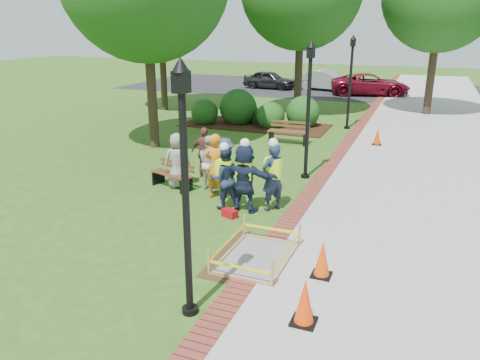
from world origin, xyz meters
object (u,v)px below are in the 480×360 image
at_px(lamp_near, 185,175).
at_px(hivis_worker_c, 225,176).
at_px(bench_near, 172,180).
at_px(hivis_worker_a, 245,176).
at_px(hivis_worker_b, 273,175).
at_px(cone_front, 305,303).
at_px(wet_concrete_pad, 257,249).

xyz_separation_m(lamp_near, hivis_worker_c, (-1.36, 4.63, -1.58)).
distance_m(bench_near, hivis_worker_a, 2.93).
bearing_deg(hivis_worker_a, hivis_worker_c, -179.09).
bearing_deg(hivis_worker_b, lamp_near, -88.29).
bearing_deg(hivis_worker_a, bench_near, 161.40).
bearing_deg(lamp_near, bench_near, 122.13).
bearing_deg(cone_front, hivis_worker_b, 114.00).
bearing_deg(hivis_worker_a, hivis_worker_b, 28.54).
bearing_deg(lamp_near, hivis_worker_a, 99.68).
bearing_deg(cone_front, wet_concrete_pad, 129.13).
bearing_deg(hivis_worker_a, lamp_near, -80.32).
distance_m(cone_front, lamp_near, 2.84).
xyz_separation_m(wet_concrete_pad, lamp_near, (-0.42, -2.22, 2.25)).
bearing_deg(wet_concrete_pad, hivis_worker_b, 101.55).
bearing_deg(hivis_worker_a, cone_front, -57.62).
height_order(bench_near, hivis_worker_b, hivis_worker_b).
height_order(wet_concrete_pad, cone_front, cone_front).
relative_size(bench_near, hivis_worker_b, 0.77).
distance_m(cone_front, hivis_worker_c, 5.34).
distance_m(bench_near, hivis_worker_b, 3.45).
bearing_deg(lamp_near, wet_concrete_pad, 79.38).
bearing_deg(hivis_worker_b, hivis_worker_c, -163.47).
distance_m(wet_concrete_pad, hivis_worker_b, 2.91).
relative_size(wet_concrete_pad, hivis_worker_a, 1.18).
height_order(hivis_worker_b, hivis_worker_c, hivis_worker_b).
height_order(bench_near, hivis_worker_c, hivis_worker_c).
distance_m(wet_concrete_pad, lamp_near, 3.19).
relative_size(wet_concrete_pad, lamp_near, 0.54).
bearing_deg(hivis_worker_c, hivis_worker_a, 0.91).
xyz_separation_m(wet_concrete_pad, hivis_worker_c, (-1.77, 2.41, 0.67)).
height_order(hivis_worker_a, hivis_worker_c, hivis_worker_a).
relative_size(hivis_worker_a, hivis_worker_b, 1.01).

